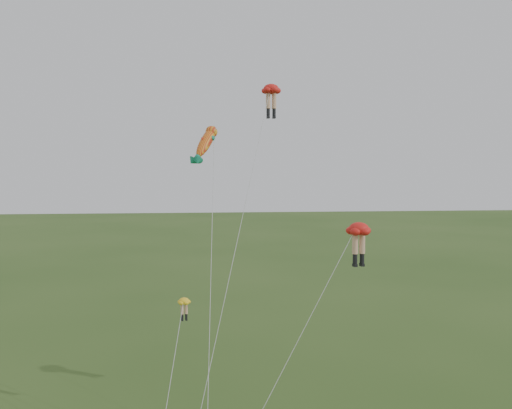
{
  "coord_description": "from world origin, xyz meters",
  "views": [
    {
      "loc": [
        -1.2,
        -30.25,
        16.06
      ],
      "look_at": [
        2.14,
        6.0,
        13.32
      ],
      "focal_mm": 40.0,
      "sensor_mm": 36.0,
      "label": 1
    }
  ],
  "objects": [
    {
      "name": "legs_kite_red_mid",
      "position": [
        8.1,
        3.37,
        11.66
      ],
      "size": [
        8.76,
        5.46,
        12.4
      ],
      "rotation": [
        0.0,
        0.0,
        0.24
      ],
      "color": "red",
      "rests_on": "ground"
    },
    {
      "name": "legs_kite_red_high",
      "position": [
        3.31,
        8.44,
        20.41
      ],
      "size": [
        6.48,
        11.86,
        21.34
      ],
      "rotation": [
        0.0,
        0.0,
        0.16
      ],
      "color": "red",
      "rests_on": "ground"
    },
    {
      "name": "fish_kite",
      "position": [
        -1.0,
        9.53,
        17.35
      ],
      "size": [
        2.3,
        12.83,
        18.86
      ],
      "rotation": [
        0.81,
        0.0,
        -0.62
      ],
      "color": "orange",
      "rests_on": "ground"
    },
    {
      "name": "legs_kite_yellow",
      "position": [
        -2.5,
        2.88,
        7.14
      ],
      "size": [
        1.96,
        7.54,
        7.99
      ],
      "rotation": [
        0.0,
        0.0,
        0.26
      ],
      "color": "yellow",
      "rests_on": "ground"
    }
  ]
}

